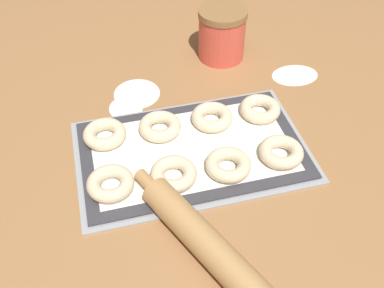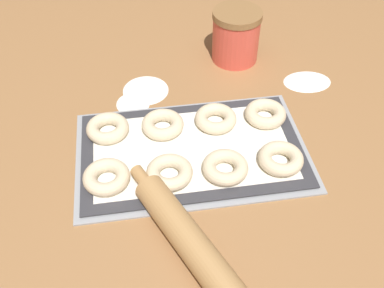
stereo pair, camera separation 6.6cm
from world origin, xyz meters
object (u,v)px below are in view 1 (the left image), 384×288
object	(u,v)px
bagel_back_far_right	(260,109)
flour_canister	(222,34)
bagel_front_far_right	(281,152)
bagel_front_mid_right	(228,165)
rolling_pin	(205,242)
bagel_back_far_left	(105,134)
bagel_back_mid_right	(212,117)
baking_tray	(192,151)
bagel_front_mid_left	(174,174)
bagel_back_mid_left	(160,127)
bagel_front_far_left	(110,183)

from	to	relation	value
bagel_back_far_right	flour_canister	xyz separation A→B (m)	(-0.01, 0.26, 0.04)
bagel_front_far_right	bagel_front_mid_right	bearing A→B (deg)	-177.01
bagel_back_far_right	rolling_pin	size ratio (longest dim) A/B	0.25
bagel_back_far_right	bagel_front_far_right	bearing A→B (deg)	-92.63
flour_canister	bagel_front_mid_right	bearing A→B (deg)	-105.25
bagel_back_far_right	bagel_back_far_left	bearing A→B (deg)	179.01
bagel_front_mid_right	rolling_pin	xyz separation A→B (m)	(-0.09, -0.16, 0.00)
bagel_back_mid_right	bagel_back_far_right	xyz separation A→B (m)	(0.11, -0.00, 0.00)
baking_tray	rolling_pin	xyz separation A→B (m)	(-0.04, -0.24, 0.02)
bagel_front_mid_right	bagel_back_mid_right	size ratio (longest dim) A/B	1.00
bagel_front_mid_left	bagel_front_mid_right	world-z (taller)	same
bagel_back_far_left	rolling_pin	bearing A→B (deg)	-66.82
bagel_front_far_right	flour_canister	world-z (taller)	flour_canister
bagel_front_mid_right	bagel_back_far_right	distance (m)	0.19
flour_canister	bagel_back_far_right	bearing A→B (deg)	-87.40
bagel_back_far_right	bagel_front_mid_right	bearing A→B (deg)	-130.21
flour_canister	rolling_pin	world-z (taller)	flour_canister
bagel_front_mid_left	bagel_back_mid_right	world-z (taller)	same
bagel_back_far_left	bagel_back_mid_left	distance (m)	0.12
flour_canister	bagel_back_mid_left	bearing A→B (deg)	-130.11
bagel_back_mid_right	rolling_pin	xyz separation A→B (m)	(-0.10, -0.31, 0.00)
bagel_front_mid_right	bagel_back_mid_left	bearing A→B (deg)	127.14
baking_tray	bagel_front_far_right	bearing A→B (deg)	-21.94
bagel_back_far_right	flour_canister	world-z (taller)	flour_canister
bagel_back_far_left	rolling_pin	distance (m)	0.34
baking_tray	bagel_back_mid_right	distance (m)	0.10
bagel_front_mid_left	bagel_back_far_right	world-z (taller)	same
bagel_front_mid_right	bagel_back_far_left	world-z (taller)	same
bagel_back_far_left	bagel_back_far_right	distance (m)	0.35
bagel_back_mid_right	bagel_front_mid_left	bearing A→B (deg)	-130.20
bagel_front_far_left	bagel_back_far_right	world-z (taller)	same
bagel_back_mid_right	bagel_back_far_right	world-z (taller)	same
bagel_front_far_left	bagel_back_mid_right	bearing A→B (deg)	29.08
bagel_front_far_left	baking_tray	bearing A→B (deg)	19.81
bagel_front_far_right	bagel_back_far_left	bearing A→B (deg)	157.21
bagel_front_far_left	bagel_front_mid_left	size ratio (longest dim) A/B	1.00
bagel_front_far_right	bagel_back_mid_right	distance (m)	0.17
baking_tray	bagel_front_far_left	bearing A→B (deg)	-160.19
bagel_front_far_right	bagel_back_mid_left	bearing A→B (deg)	148.46
bagel_front_mid_left	bagel_front_mid_right	size ratio (longest dim) A/B	1.00
bagel_front_far_left	bagel_back_far_left	size ratio (longest dim) A/B	1.00
bagel_back_mid_right	bagel_back_far_right	size ratio (longest dim) A/B	1.00
bagel_front_far_left	bagel_back_far_right	distance (m)	0.38
bagel_back_mid_left	bagel_back_mid_right	world-z (taller)	same
bagel_front_mid_left	rolling_pin	size ratio (longest dim) A/B	0.25
bagel_front_mid_right	bagel_front_far_right	world-z (taller)	same
baking_tray	bagel_front_mid_left	world-z (taller)	bagel_front_mid_left
bagel_front_far_right	flour_canister	distance (m)	0.40
bagel_back_far_left	bagel_back_mid_left	size ratio (longest dim) A/B	1.00
bagel_back_far_left	bagel_back_far_right	world-z (taller)	same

